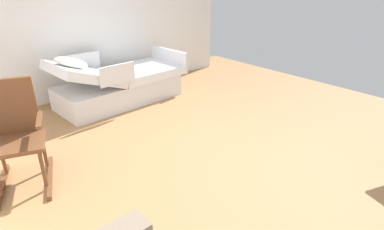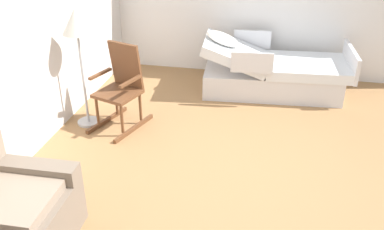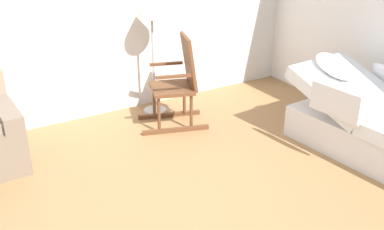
% 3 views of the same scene
% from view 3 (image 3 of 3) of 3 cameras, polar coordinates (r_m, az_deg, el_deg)
% --- Properties ---
extents(ground_plane, '(6.99, 6.99, 0.00)m').
position_cam_3_polar(ground_plane, '(3.64, 2.02, -14.06)').
color(ground_plane, '#9E7247').
extents(back_wall, '(5.79, 0.10, 2.70)m').
position_cam_3_polar(back_wall, '(5.29, -13.62, 13.69)').
color(back_wall, white).
rests_on(back_wall, ground).
extents(rocking_chair, '(0.87, 0.69, 1.05)m').
position_cam_3_polar(rocking_chair, '(5.09, -1.76, 4.07)').
color(rocking_chair, brown).
rests_on(rocking_chair, ground).
extents(floor_lamp, '(0.34, 0.34, 1.48)m').
position_cam_3_polar(floor_lamp, '(5.24, -5.17, 12.81)').
color(floor_lamp, '#B2B5BA').
rests_on(floor_lamp, ground).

